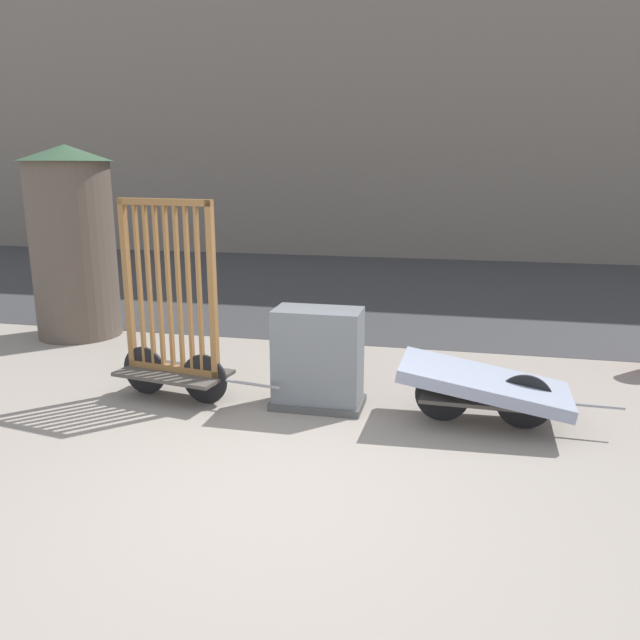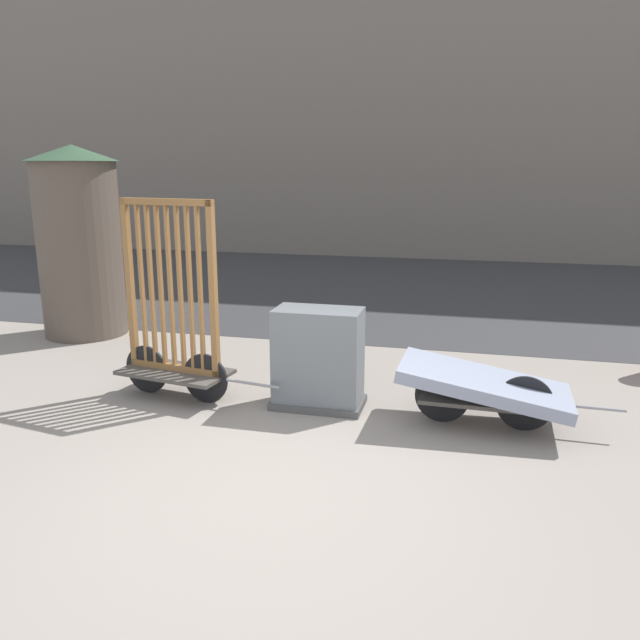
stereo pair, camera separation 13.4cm
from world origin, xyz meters
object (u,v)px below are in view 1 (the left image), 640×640
Objects in this scene: bike_cart_with_bedframe at (172,332)px; advertising_column at (73,241)px; bike_cart_with_mattress at (484,386)px; utility_cabinet at (318,362)px.

bike_cart_with_bedframe is 3.52m from advertising_column.
bike_cart_with_bedframe is at bearing -178.19° from bike_cart_with_mattress.
utility_cabinet is at bearing 13.74° from bike_cart_with_bedframe.
bike_cart_with_bedframe is 0.77× the size of advertising_column.
bike_cart_with_bedframe reaches higher than utility_cabinet.
bike_cart_with_mattress is 0.76× the size of advertising_column.
bike_cart_with_bedframe reaches higher than bike_cart_with_mattress.
advertising_column is at bearing 153.70° from utility_cabinet.
utility_cabinet is (1.62, 0.12, -0.28)m from bike_cart_with_bedframe.
bike_cart_with_mattress is 1.73m from utility_cabinet.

